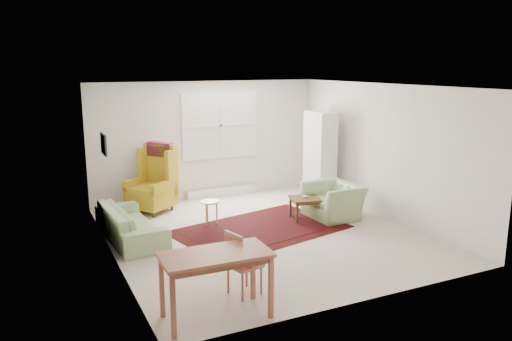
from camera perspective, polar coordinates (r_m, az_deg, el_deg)
name	(u,v)px	position (r m, az deg, el deg)	size (l,w,h in m)	color
room	(259,160)	(8.47, 0.37, 1.26)	(5.04, 5.54, 2.51)	beige
rug	(260,229)	(8.80, 0.46, -6.69)	(2.87, 1.84, 0.03)	black
sofa	(130,217)	(8.50, -14.19, -5.15)	(1.90, 0.74, 0.77)	#84A36D
armchair	(334,197)	(9.51, 8.85, -3.06)	(0.99, 0.87, 0.77)	#84A36D
wingback_chair	(150,178)	(9.91, -12.00, -0.89)	(0.77, 0.82, 1.34)	#B3951B
coffee_table	(305,208)	(9.36, 5.59, -4.34)	(0.51, 0.51, 0.42)	#493116
stool	(210,213)	(9.04, -5.26, -4.83)	(0.34, 0.34, 0.45)	white
cabinet	(320,156)	(10.68, 7.33, 1.67)	(0.39, 0.75, 1.87)	white
desk	(216,285)	(5.81, -4.57, -12.97)	(1.23, 0.62, 0.78)	#9C593F
desk_chair	(245,263)	(6.32, -1.32, -10.48)	(0.37, 0.37, 0.84)	#9C593F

